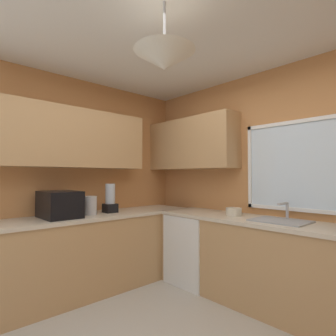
{
  "coord_description": "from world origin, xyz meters",
  "views": [
    {
      "loc": [
        1.42,
        -1.27,
        1.35
      ],
      "look_at": [
        -0.78,
        0.75,
        1.44
      ],
      "focal_mm": 29.31,
      "sensor_mm": 36.0,
      "label": 1
    }
  ],
  "objects_px": {
    "kettle": "(90,205)",
    "blender_appliance": "(110,200)",
    "microwave": "(60,204)",
    "sink_assembly": "(281,220)",
    "dishwasher": "(196,248)",
    "bowl": "(234,212)"
  },
  "relations": [
    {
      "from": "bowl",
      "to": "blender_appliance",
      "type": "xyz_separation_m",
      "value": [
        -1.21,
        -0.9,
        0.12
      ]
    },
    {
      "from": "dishwasher",
      "to": "bowl",
      "type": "height_order",
      "value": "bowl"
    },
    {
      "from": "kettle",
      "to": "sink_assembly",
      "type": "bearing_deg",
      "value": 34.36
    },
    {
      "from": "dishwasher",
      "to": "sink_assembly",
      "type": "height_order",
      "value": "sink_assembly"
    },
    {
      "from": "dishwasher",
      "to": "kettle",
      "type": "height_order",
      "value": "kettle"
    },
    {
      "from": "kettle",
      "to": "sink_assembly",
      "type": "xyz_separation_m",
      "value": [
        1.73,
        1.18,
        -0.1
      ]
    },
    {
      "from": "sink_assembly",
      "to": "blender_appliance",
      "type": "bearing_deg",
      "value": -152.62
    },
    {
      "from": "microwave",
      "to": "bowl",
      "type": "distance_m",
      "value": 1.95
    },
    {
      "from": "sink_assembly",
      "to": "dishwasher",
      "type": "bearing_deg",
      "value": -178.04
    },
    {
      "from": "kettle",
      "to": "microwave",
      "type": "bearing_deg",
      "value": -93.24
    },
    {
      "from": "dishwasher",
      "to": "bowl",
      "type": "bearing_deg",
      "value": 3.15
    },
    {
      "from": "microwave",
      "to": "sink_assembly",
      "type": "xyz_separation_m",
      "value": [
        1.75,
        1.54,
        -0.13
      ]
    },
    {
      "from": "kettle",
      "to": "blender_appliance",
      "type": "height_order",
      "value": "blender_appliance"
    },
    {
      "from": "bowl",
      "to": "blender_appliance",
      "type": "relative_size",
      "value": 0.49
    },
    {
      "from": "kettle",
      "to": "blender_appliance",
      "type": "bearing_deg",
      "value": 94.14
    },
    {
      "from": "microwave",
      "to": "bowl",
      "type": "relative_size",
      "value": 2.7
    },
    {
      "from": "kettle",
      "to": "sink_assembly",
      "type": "height_order",
      "value": "kettle"
    },
    {
      "from": "microwave",
      "to": "sink_assembly",
      "type": "height_order",
      "value": "microwave"
    },
    {
      "from": "sink_assembly",
      "to": "bowl",
      "type": "xyz_separation_m",
      "value": [
        -0.55,
        -0.01,
        0.03
      ]
    },
    {
      "from": "microwave",
      "to": "kettle",
      "type": "bearing_deg",
      "value": 86.76
    },
    {
      "from": "microwave",
      "to": "sink_assembly",
      "type": "distance_m",
      "value": 2.33
    },
    {
      "from": "sink_assembly",
      "to": "bowl",
      "type": "distance_m",
      "value": 0.55
    }
  ]
}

